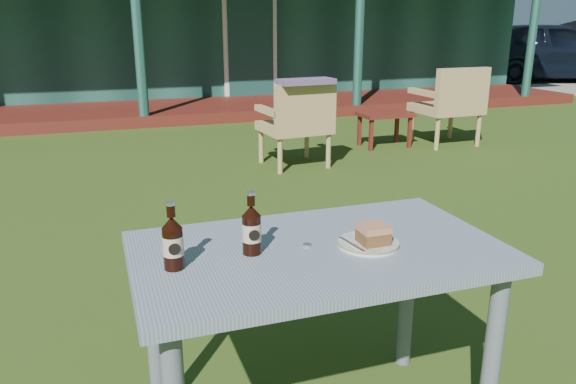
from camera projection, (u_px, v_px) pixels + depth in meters
name	position (u px, v px, depth m)	size (l,w,h in m)	color
ground	(220.00, 260.00, 3.49)	(80.00, 80.00, 0.00)	#334916
pavilion	(118.00, 11.00, 11.50)	(15.80, 8.30, 3.45)	#1B463C
gravel_strip	(548.00, 78.00, 14.45)	(9.00, 6.00, 0.02)	gray
car_near	(550.00, 51.00, 13.41)	(1.70, 4.23, 1.44)	black
cafe_table	(317.00, 275.00, 1.86)	(1.20, 0.70, 0.72)	slate
plate	(368.00, 243.00, 1.84)	(0.20, 0.20, 0.01)	silver
cake_slice	(373.00, 234.00, 1.82)	(0.09, 0.09, 0.06)	brown
fork	(352.00, 244.00, 1.81)	(0.01, 0.14, 0.00)	silver
cola_bottle_near	(252.00, 229.00, 1.76)	(0.06, 0.06, 0.20)	black
cola_bottle_far	(173.00, 242.00, 1.65)	(0.06, 0.06, 0.21)	black
bottle_cap	(307.00, 245.00, 1.83)	(0.03, 0.03, 0.01)	silver
armchair_left	(298.00, 120.00, 5.57)	(0.68, 0.65, 0.85)	tan
armchair_right	(451.00, 102.00, 6.55)	(0.70, 0.66, 0.92)	tan
floral_throw	(306.00, 81.00, 5.30)	(0.54, 0.24, 0.05)	#644A74
side_table	(385.00, 118.00, 6.53)	(0.60, 0.40, 0.40)	#561B14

